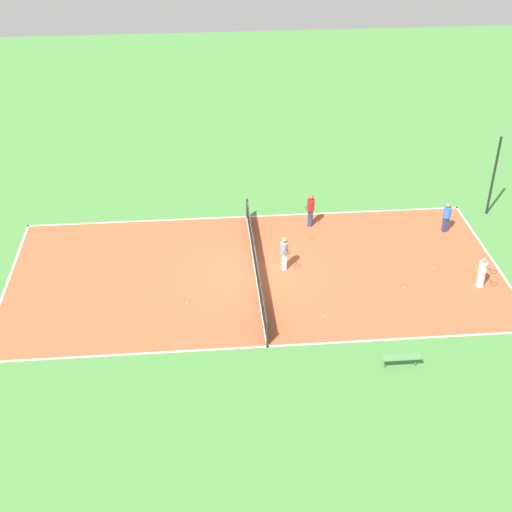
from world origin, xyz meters
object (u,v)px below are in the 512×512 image
object	(u,v)px
player_baseline_gray	(284,251)
tennis_ball_far_baseline	(187,304)
bench	(401,358)
player_near_blue	(447,215)
tennis_net	(256,263)
tennis_ball_right_alley	(434,269)
player_coach_red	(311,208)
player_near_white	(483,270)
tennis_ball_left_sideline	(404,288)
tennis_ball_midcourt	(325,316)
fence_post_back_left	(494,176)

from	to	relation	value
player_baseline_gray	tennis_ball_far_baseline	size ratio (longest dim) A/B	23.98
bench	player_near_blue	xyz separation A→B (m)	(-9.51, 4.70, 0.51)
bench	player_near_blue	distance (m)	10.62
tennis_net	bench	xyz separation A→B (m)	(6.66, 4.79, -0.17)
tennis_ball_right_alley	player_coach_red	bearing A→B (deg)	-131.33
player_near_white	tennis_ball_left_sideline	distance (m)	3.39
tennis_ball_right_alley	tennis_ball_left_sideline	size ratio (longest dim) A/B	1.00
tennis_ball_midcourt	tennis_ball_left_sideline	bearing A→B (deg)	114.07
bench	tennis_ball_midcourt	bearing A→B (deg)	125.29
player_near_white	tennis_ball_far_baseline	distance (m)	12.63
tennis_ball_far_baseline	tennis_ball_right_alley	size ratio (longest dim) A/B	1.00
player_coach_red	tennis_ball_midcourt	world-z (taller)	player_coach_red
player_coach_red	tennis_ball_far_baseline	size ratio (longest dim) A/B	25.09
player_baseline_gray	player_near_white	xyz separation A→B (m)	(2.10, 8.26, -0.11)
player_baseline_gray	tennis_ball_left_sideline	xyz separation A→B (m)	(1.97, 4.97, -0.90)
player_near_white	player_baseline_gray	bearing A→B (deg)	-124.12
player_baseline_gray	tennis_ball_far_baseline	world-z (taller)	player_baseline_gray
player_coach_red	bench	bearing A→B (deg)	31.78
player_baseline_gray	tennis_ball_right_alley	bearing A→B (deg)	80.49
player_baseline_gray	tennis_ball_left_sideline	bearing A→B (deg)	64.05
tennis_ball_right_alley	fence_post_back_left	distance (m)	6.75
player_near_white	tennis_ball_midcourt	xyz separation A→B (m)	(1.53, -7.02, -0.79)
tennis_ball_far_baseline	tennis_ball_midcourt	world-z (taller)	same
tennis_net	tennis_ball_far_baseline	bearing A→B (deg)	-55.44
tennis_ball_midcourt	fence_post_back_left	bearing A→B (deg)	129.15
player_near_white	tennis_ball_right_alley	bearing A→B (deg)	-153.77
bench	tennis_ball_left_sideline	size ratio (longest dim) A/B	21.44
tennis_net	player_near_blue	size ratio (longest dim) A/B	6.60
player_baseline_gray	tennis_ball_far_baseline	distance (m)	5.00
player_coach_red	player_near_white	xyz separation A→B (m)	(5.86, 6.51, -0.16)
tennis_ball_far_baseline	tennis_ball_right_alley	world-z (taller)	same
bench	player_baseline_gray	xyz separation A→B (m)	(-6.85, -3.52, 0.57)
tennis_ball_right_alley	tennis_ball_far_baseline	bearing A→B (deg)	-81.28
player_baseline_gray	fence_post_back_left	distance (m)	11.78
player_near_white	tennis_ball_midcourt	world-z (taller)	player_near_white
tennis_ball_far_baseline	tennis_net	bearing A→B (deg)	124.56
fence_post_back_left	tennis_ball_left_sideline	bearing A→B (deg)	-43.77
tennis_ball_left_sideline	player_baseline_gray	bearing A→B (deg)	-111.65
player_baseline_gray	player_near_white	world-z (taller)	player_baseline_gray
tennis_net	tennis_ball_right_alley	world-z (taller)	tennis_net
player_near_blue	tennis_ball_midcourt	distance (m)	9.43
player_coach_red	tennis_ball_right_alley	xyz separation A→B (m)	(4.37, 4.97, -0.95)
tennis_net	tennis_ball_left_sideline	xyz separation A→B (m)	(1.78, 6.24, -0.49)
tennis_net	player_near_blue	xyz separation A→B (m)	(-2.84, 9.49, 0.34)
player_coach_red	tennis_ball_right_alley	size ratio (longest dim) A/B	25.09
player_baseline_gray	tennis_ball_far_baseline	bearing A→B (deg)	-66.31
player_coach_red	fence_post_back_left	xyz separation A→B (m)	(-0.49, 9.18, 1.08)
tennis_ball_midcourt	fence_post_back_left	xyz separation A→B (m)	(-7.89, 9.69, 2.03)
player_near_white	tennis_ball_right_alley	world-z (taller)	player_near_white
tennis_ball_right_alley	tennis_ball_left_sideline	bearing A→B (deg)	-52.17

